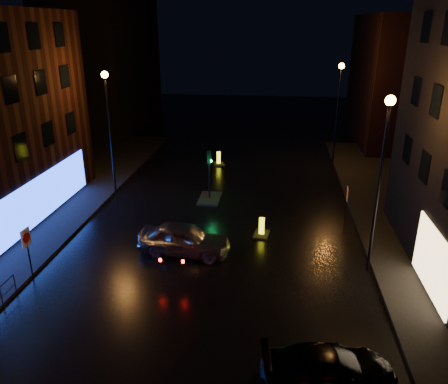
{
  "coord_description": "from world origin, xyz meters",
  "views": [
    {
      "loc": [
        3.1,
        -13.15,
        11.17
      ],
      "look_at": [
        0.48,
        8.3,
        2.8
      ],
      "focal_mm": 35.0,
      "sensor_mm": 36.0,
      "label": 1
    }
  ],
  "objects_px": {
    "road_sign_left": "(27,242)",
    "road_sign_right": "(347,197)",
    "bollard_near": "(262,231)",
    "bollard_far": "(219,162)",
    "dark_sedan": "(329,368)",
    "silver_hatchback": "(184,239)",
    "traffic_signal": "(210,192)"
  },
  "relations": [
    {
      "from": "silver_hatchback",
      "to": "road_sign_left",
      "type": "relative_size",
      "value": 1.83
    },
    {
      "from": "silver_hatchback",
      "to": "road_sign_right",
      "type": "height_order",
      "value": "road_sign_right"
    },
    {
      "from": "traffic_signal",
      "to": "road_sign_right",
      "type": "xyz_separation_m",
      "value": [
        8.54,
        -2.92,
        1.25
      ]
    },
    {
      "from": "road_sign_left",
      "to": "road_sign_right",
      "type": "distance_m",
      "value": 17.15
    },
    {
      "from": "dark_sedan",
      "to": "road_sign_left",
      "type": "distance_m",
      "value": 13.95
    },
    {
      "from": "dark_sedan",
      "to": "road_sign_left",
      "type": "height_order",
      "value": "road_sign_left"
    },
    {
      "from": "road_sign_right",
      "to": "traffic_signal",
      "type": "bearing_deg",
      "value": -13.58
    },
    {
      "from": "dark_sedan",
      "to": "bollard_far",
      "type": "xyz_separation_m",
      "value": [
        -6.79,
        23.45,
        -0.4
      ]
    },
    {
      "from": "bollard_near",
      "to": "silver_hatchback",
      "type": "bearing_deg",
      "value": -139.12
    },
    {
      "from": "bollard_far",
      "to": "road_sign_right",
      "type": "bearing_deg",
      "value": -68.84
    },
    {
      "from": "silver_hatchback",
      "to": "bollard_near",
      "type": "xyz_separation_m",
      "value": [
        3.88,
        2.52,
        -0.57
      ]
    },
    {
      "from": "bollard_far",
      "to": "road_sign_left",
      "type": "bearing_deg",
      "value": -127.13
    },
    {
      "from": "traffic_signal",
      "to": "road_sign_right",
      "type": "bearing_deg",
      "value": -18.89
    },
    {
      "from": "bollard_near",
      "to": "road_sign_right",
      "type": "height_order",
      "value": "road_sign_right"
    },
    {
      "from": "dark_sedan",
      "to": "traffic_signal",
      "type": "bearing_deg",
      "value": 14.34
    },
    {
      "from": "bollard_far",
      "to": "road_sign_right",
      "type": "height_order",
      "value": "road_sign_right"
    },
    {
      "from": "bollard_near",
      "to": "road_sign_left",
      "type": "height_order",
      "value": "road_sign_left"
    },
    {
      "from": "silver_hatchback",
      "to": "bollard_near",
      "type": "distance_m",
      "value": 4.66
    },
    {
      "from": "silver_hatchback",
      "to": "bollard_near",
      "type": "relative_size",
      "value": 3.6
    },
    {
      "from": "silver_hatchback",
      "to": "road_sign_left",
      "type": "height_order",
      "value": "road_sign_left"
    },
    {
      "from": "silver_hatchback",
      "to": "bollard_far",
      "type": "xyz_separation_m",
      "value": [
        -0.28,
        15.35,
        -0.56
      ]
    },
    {
      "from": "dark_sedan",
      "to": "bollard_far",
      "type": "bearing_deg",
      "value": 8.31
    },
    {
      "from": "traffic_signal",
      "to": "silver_hatchback",
      "type": "xyz_separation_m",
      "value": [
        -0.16,
        -7.48,
        0.3
      ]
    },
    {
      "from": "bollard_far",
      "to": "road_sign_right",
      "type": "xyz_separation_m",
      "value": [
        8.98,
        -10.79,
        1.51
      ]
    },
    {
      "from": "road_sign_left",
      "to": "road_sign_right",
      "type": "relative_size",
      "value": 1.1
    },
    {
      "from": "road_sign_left",
      "to": "bollard_near",
      "type": "bearing_deg",
      "value": 32.16
    },
    {
      "from": "bollard_near",
      "to": "bollard_far",
      "type": "distance_m",
      "value": 13.49
    },
    {
      "from": "bollard_near",
      "to": "bollard_far",
      "type": "bearing_deg",
      "value": 115.81
    },
    {
      "from": "traffic_signal",
      "to": "silver_hatchback",
      "type": "relative_size",
      "value": 0.73
    },
    {
      "from": "bollard_near",
      "to": "bollard_far",
      "type": "height_order",
      "value": "bollard_far"
    },
    {
      "from": "dark_sedan",
      "to": "bollard_far",
      "type": "distance_m",
      "value": 24.41
    },
    {
      "from": "road_sign_right",
      "to": "road_sign_left",
      "type": "bearing_deg",
      "value": 32.64
    }
  ]
}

